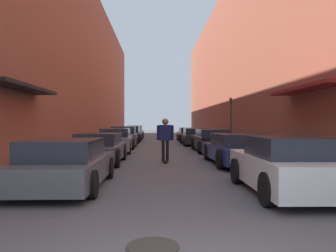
# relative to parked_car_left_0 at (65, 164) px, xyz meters

# --- Properties ---
(ground) EXTENTS (113.31, 113.31, 0.00)m
(ground) POSITION_rel_parked_car_left_0_xyz_m (2.68, 15.14, -0.59)
(ground) COLOR #515154
(curb_strip_left) EXTENTS (1.80, 51.50, 0.12)m
(curb_strip_left) POSITION_rel_parked_car_left_0_xyz_m (-1.97, 20.29, -0.53)
(curb_strip_left) COLOR gray
(curb_strip_left) RESTS_ON ground
(curb_strip_right) EXTENTS (1.80, 51.50, 0.12)m
(curb_strip_right) POSITION_rel_parked_car_left_0_xyz_m (7.33, 20.29, -0.53)
(curb_strip_right) COLOR gray
(curb_strip_right) RESTS_ON ground
(building_row_left) EXTENTS (4.90, 51.50, 13.08)m
(building_row_left) POSITION_rel_parked_car_left_0_xyz_m (-4.87, 20.28, 5.95)
(building_row_left) COLOR brown
(building_row_left) RESTS_ON ground
(building_row_right) EXTENTS (4.90, 51.50, 13.29)m
(building_row_right) POSITION_rel_parked_car_left_0_xyz_m (10.23, 20.28, 6.05)
(building_row_right) COLOR brown
(building_row_right) RESTS_ON ground
(parked_car_left_0) EXTENTS (2.03, 4.24, 1.22)m
(parked_car_left_0) POSITION_rel_parked_car_left_0_xyz_m (0.00, 0.00, 0.00)
(parked_car_left_0) COLOR #515459
(parked_car_left_0) RESTS_ON ground
(parked_car_left_1) EXTENTS (1.87, 4.10, 1.23)m
(parked_car_left_1) POSITION_rel_parked_car_left_0_xyz_m (0.03, 4.90, 0.01)
(parked_car_left_1) COLOR #515459
(parked_car_left_1) RESTS_ON ground
(parked_car_left_2) EXTENTS (1.85, 4.85, 1.34)m
(parked_car_left_2) POSITION_rel_parked_car_left_0_xyz_m (0.05, 10.26, 0.06)
(parked_car_left_2) COLOR gray
(parked_car_left_2) RESTS_ON ground
(parked_car_left_3) EXTENTS (2.03, 4.65, 1.38)m
(parked_car_left_3) POSITION_rel_parked_car_left_0_xyz_m (-0.03, 15.58, 0.07)
(parked_car_left_3) COLOR #515459
(parked_car_left_3) RESTS_ON ground
(parked_car_left_4) EXTENTS (1.96, 4.75, 1.37)m
(parked_car_left_4) POSITION_rel_parked_car_left_0_xyz_m (0.04, 21.07, 0.07)
(parked_car_left_4) COLOR navy
(parked_car_left_4) RESTS_ON ground
(parked_car_left_5) EXTENTS (1.85, 3.99, 1.37)m
(parked_car_left_5) POSITION_rel_parked_car_left_0_xyz_m (0.07, 26.65, 0.07)
(parked_car_left_5) COLOR #B7B7BC
(parked_car_left_5) RESTS_ON ground
(parked_car_right_0) EXTENTS (2.01, 3.97, 1.32)m
(parked_car_right_0) POSITION_rel_parked_car_left_0_xyz_m (5.37, -0.89, 0.05)
(parked_car_right_0) COLOR silver
(parked_car_right_0) RESTS_ON ground
(parked_car_right_1) EXTENTS (2.01, 4.76, 1.21)m
(parked_car_right_1) POSITION_rel_parked_car_left_0_xyz_m (5.46, 4.49, 0.01)
(parked_car_right_1) COLOR navy
(parked_car_right_1) RESTS_ON ground
(parked_car_right_2) EXTENTS (1.94, 4.69, 1.28)m
(parked_car_right_2) POSITION_rel_parked_car_left_0_xyz_m (5.49, 10.26, 0.04)
(parked_car_right_2) COLOR black
(parked_car_right_2) RESTS_ON ground
(parked_car_right_3) EXTENTS (2.03, 4.67, 1.26)m
(parked_car_right_3) POSITION_rel_parked_car_left_0_xyz_m (5.27, 16.03, 0.02)
(parked_car_right_3) COLOR #232326
(parked_car_right_3) RESTS_ON ground
(parked_car_right_4) EXTENTS (2.05, 4.16, 1.23)m
(parked_car_right_4) POSITION_rel_parked_car_left_0_xyz_m (5.33, 21.48, 0.01)
(parked_car_right_4) COLOR maroon
(parked_car_right_4) RESTS_ON ground
(skateboarder) EXTENTS (0.70, 0.78, 1.83)m
(skateboarder) POSITION_rel_parked_car_left_0_xyz_m (2.68, 5.13, 0.54)
(skateboarder) COLOR black
(skateboarder) RESTS_ON ground
(manhole_cover) EXTENTS (0.70, 0.70, 0.02)m
(manhole_cover) POSITION_rel_parked_car_left_0_xyz_m (2.25, -4.06, -0.58)
(manhole_cover) COLOR #332D28
(manhole_cover) RESTS_ON ground
(traffic_light) EXTENTS (0.16, 0.22, 3.33)m
(traffic_light) POSITION_rel_parked_car_left_0_xyz_m (7.72, 15.08, 1.60)
(traffic_light) COLOR #2D2D2D
(traffic_light) RESTS_ON curb_strip_right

